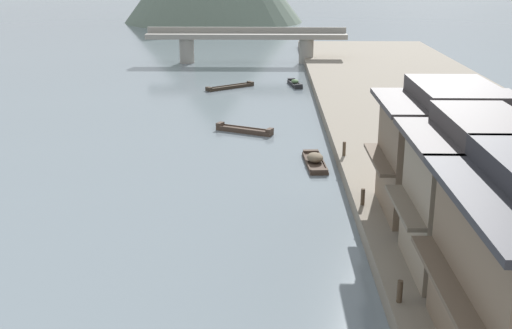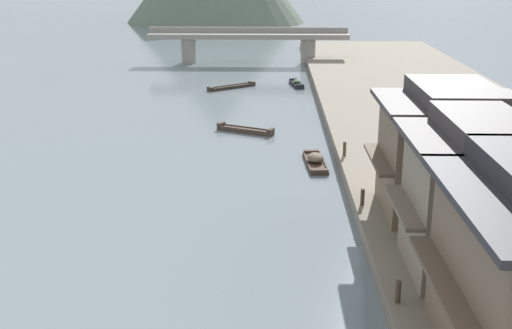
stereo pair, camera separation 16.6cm
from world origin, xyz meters
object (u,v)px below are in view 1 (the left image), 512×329
object	(u,v)px
house_waterfront_tall	(451,151)
boat_moored_second	(315,161)
house_waterfront_second	(479,197)
mooring_post_dock_far	(344,149)
mooring_post_dock_mid	(363,197)
stone_bridge	(246,40)
boat_moored_nearest	(295,83)
boat_moored_far	(230,87)
boat_moored_third	(244,130)
mooring_post_dock_near	(400,291)

from	to	relation	value
house_waterfront_tall	boat_moored_second	bearing A→B (deg)	119.62
house_waterfront_second	mooring_post_dock_far	xyz separation A→B (m)	(-3.29, 15.29, -2.58)
mooring_post_dock_mid	stone_bridge	size ratio (longest dim) A/B	0.03
house_waterfront_tall	stone_bridge	distance (m)	53.11
boat_moored_nearest	house_waterfront_second	bearing A→B (deg)	-82.94
boat_moored_far	house_waterfront_second	xyz separation A→B (m)	(11.87, -41.28, 3.69)
boat_moored_far	mooring_post_dock_far	distance (m)	27.39
boat_moored_nearest	boat_moored_third	distance (m)	19.45
mooring_post_dock_near	mooring_post_dock_far	world-z (taller)	mooring_post_dock_far
boat_moored_second	house_waterfront_tall	size ratio (longest dim) A/B	0.63
house_waterfront_second	mooring_post_dock_near	size ratio (longest dim) A/B	7.42
boat_moored_far	mooring_post_dock_far	size ratio (longest dim) A/B	5.39
boat_moored_nearest	boat_moored_far	bearing A→B (deg)	-167.44
boat_moored_second	boat_moored_far	world-z (taller)	boat_moored_second
mooring_post_dock_near	mooring_post_dock_far	xyz separation A→B (m)	(0.00, 17.91, 0.03)
boat_moored_nearest	mooring_post_dock_mid	bearing A→B (deg)	-86.80
boat_moored_far	stone_bridge	size ratio (longest dim) A/B	0.19
boat_moored_second	house_waterfront_second	bearing A→B (deg)	-72.54
boat_moored_nearest	mooring_post_dock_far	bearing A→B (deg)	-85.82
boat_moored_nearest	boat_moored_third	size ratio (longest dim) A/B	0.87
house_waterfront_second	stone_bridge	bearing A→B (deg)	100.57
stone_bridge	boat_moored_second	bearing A→B (deg)	-82.15
boat_moored_far	mooring_post_dock_mid	xyz separation A→B (m)	(8.58, -34.38, 1.08)
boat_moored_nearest	mooring_post_dock_near	bearing A→B (deg)	-87.47
boat_moored_nearest	stone_bridge	bearing A→B (deg)	109.91
boat_moored_nearest	stone_bridge	world-z (taller)	stone_bridge
mooring_post_dock_mid	mooring_post_dock_far	size ratio (longest dim) A/B	0.94
boat_moored_third	house_waterfront_tall	xyz separation A→B (m)	(10.34, -17.70, 3.63)
boat_moored_second	boat_moored_third	distance (m)	9.19
boat_moored_far	boat_moored_third	bearing A→B (deg)	-83.13
boat_moored_third	stone_bridge	distance (m)	34.29
boat_moored_second	mooring_post_dock_near	bearing A→B (deg)	-84.68
house_waterfront_second	house_waterfront_tall	xyz separation A→B (m)	(0.57, 6.12, -0.01)
mooring_post_dock_mid	mooring_post_dock_far	xyz separation A→B (m)	(0.00, 8.40, 0.03)
boat_moored_second	mooring_post_dock_near	distance (m)	18.68
boat_moored_second	mooring_post_dock_mid	xyz separation A→B (m)	(1.73, -9.06, 0.95)
boat_moored_second	mooring_post_dock_far	world-z (taller)	mooring_post_dock_far
mooring_post_dock_far	mooring_post_dock_near	bearing A→B (deg)	-90.00
boat_moored_third	mooring_post_dock_mid	xyz separation A→B (m)	(6.48, -16.92, 1.04)
boat_moored_far	mooring_post_dock_near	xyz separation A→B (m)	(8.58, -43.89, 1.08)
mooring_post_dock_mid	mooring_post_dock_far	bearing A→B (deg)	90.00
boat_moored_nearest	house_waterfront_second	xyz separation A→B (m)	(5.30, -42.74, 3.58)
boat_moored_third	mooring_post_dock_near	size ratio (longest dim) A/B	5.33
boat_moored_third	stone_bridge	xyz separation A→B (m)	(-1.05, 34.17, 2.63)
boat_moored_second	mooring_post_dock_near	xyz separation A→B (m)	(1.73, -18.57, 0.95)
boat_moored_third	house_waterfront_second	distance (m)	26.00
house_waterfront_tall	mooring_post_dock_mid	bearing A→B (deg)	168.64
mooring_post_dock_far	stone_bridge	size ratio (longest dim) A/B	0.04
house_waterfront_tall	boat_moored_third	bearing A→B (deg)	120.30
boat_moored_third	mooring_post_dock_far	size ratio (longest dim) A/B	5.01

